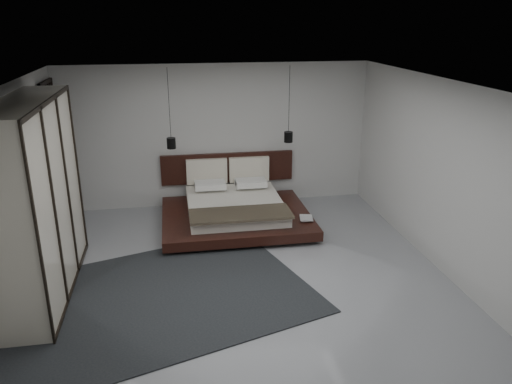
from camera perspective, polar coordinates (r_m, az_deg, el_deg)
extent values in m
plane|color=gray|center=(7.59, -1.89, -9.13)|extent=(6.00, 6.00, 0.00)
plane|color=white|center=(6.72, -2.16, 12.34)|extent=(6.00, 6.00, 0.00)
plane|color=#BBBBB9|center=(9.90, -4.43, 6.40)|extent=(6.00, 0.00, 6.00)
plane|color=#BBBBB9|center=(4.34, 3.60, -11.60)|extent=(6.00, 0.00, 6.00)
plane|color=#BBBBB9|center=(7.28, -26.09, -0.44)|extent=(0.00, 6.00, 6.00)
plane|color=#BBBBB9|center=(7.99, 19.83, 2.06)|extent=(0.00, 6.00, 6.00)
cube|color=black|center=(9.57, -21.97, 3.95)|extent=(0.05, 0.90, 2.60)
cube|color=black|center=(9.16, -2.29, -3.64)|extent=(2.08, 1.70, 0.08)
cube|color=black|center=(9.11, -2.30, -2.93)|extent=(2.65, 2.17, 0.17)
cube|color=silver|center=(9.16, -2.42, -1.55)|extent=(1.70, 1.89, 0.21)
cube|color=black|center=(8.43, -1.77, -2.52)|extent=(1.72, 0.66, 0.05)
cube|color=white|center=(9.74, -5.31, 0.73)|extent=(0.59, 0.38, 0.11)
cube|color=white|center=(9.83, -0.70, 0.99)|extent=(0.59, 0.38, 0.11)
cube|color=white|center=(9.60, -5.26, 0.82)|extent=(0.59, 0.38, 0.11)
cube|color=white|center=(9.69, -0.58, 1.08)|extent=(0.59, 0.38, 0.11)
cube|color=black|center=(10.05, -3.27, 2.80)|extent=(2.65, 0.08, 0.60)
cube|color=silver|center=(9.93, -5.65, 2.36)|extent=(0.80, 0.10, 0.50)
cube|color=silver|center=(10.03, -0.79, 2.62)|extent=(0.80, 0.10, 0.50)
imported|color=#99724C|center=(8.84, 5.11, -3.02)|extent=(0.26, 0.32, 0.03)
imported|color=#99724C|center=(8.81, 5.04, -2.95)|extent=(0.27, 0.33, 0.02)
cylinder|color=black|center=(9.04, -9.92, 9.95)|extent=(0.01, 0.01, 1.24)
cylinder|color=black|center=(9.18, -9.66, 5.52)|extent=(0.16, 0.16, 0.20)
cylinder|color=#FFE0B2|center=(9.20, -9.63, 5.02)|extent=(0.12, 0.12, 0.01)
cylinder|color=black|center=(9.29, 3.82, 10.53)|extent=(0.01, 0.01, 1.21)
cylinder|color=black|center=(9.43, 3.72, 6.30)|extent=(0.16, 0.16, 0.20)
cylinder|color=#FFE0B2|center=(9.45, 3.71, 5.80)|extent=(0.12, 0.12, 0.01)
cube|color=beige|center=(7.20, -23.79, -0.91)|extent=(0.61, 2.66, 2.66)
cube|color=black|center=(6.81, -22.65, 9.54)|extent=(0.03, 2.66, 0.06)
cube|color=black|center=(7.64, -20.10, -9.96)|extent=(0.03, 2.66, 0.06)
cube|color=black|center=(5.92, -23.61, -5.18)|extent=(0.03, 0.05, 2.66)
cube|color=black|center=(6.72, -21.98, -2.07)|extent=(0.03, 0.05, 2.66)
cube|color=black|center=(7.53, -20.71, 0.38)|extent=(0.03, 0.05, 2.66)
cube|color=black|center=(8.37, -19.68, 2.34)|extent=(0.03, 0.05, 2.66)
cube|color=black|center=(7.08, -11.13, -11.73)|extent=(4.69, 3.95, 0.02)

